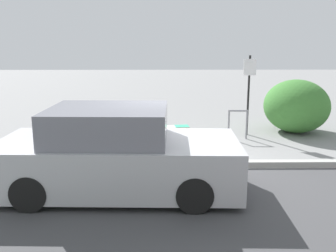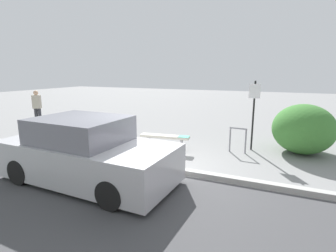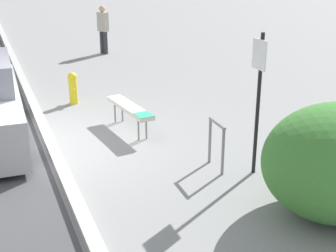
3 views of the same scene
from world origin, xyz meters
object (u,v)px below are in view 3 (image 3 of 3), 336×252
Objects in this scene: sign_post at (258,92)px; pedestrian at (103,28)px; fire_hydrant at (73,87)px; bench at (130,108)px; bike_rack at (216,140)px.

sign_post is 1.37× the size of pedestrian.
fire_hydrant is at bearing 129.49° from pedestrian.
bench is 2.36m from bike_rack.
sign_post is (2.60, 1.28, 0.91)m from bench.
pedestrian is (-10.26, 0.19, -0.49)m from sign_post.
bench is 2.35m from fire_hydrant.
sign_post reaches higher than pedestrian.
bike_rack is 0.36× the size of sign_post.
fire_hydrant is 0.46× the size of pedestrian.
bike_rack is at bearing 147.40° from pedestrian.
sign_post is 10.27m from pedestrian.
sign_post is at bearing 22.31° from fire_hydrant.
pedestrian is (-9.88, 0.68, 0.40)m from bike_rack.
fire_hydrant is at bearing -161.53° from bike_rack.
bench is 0.73× the size of sign_post.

